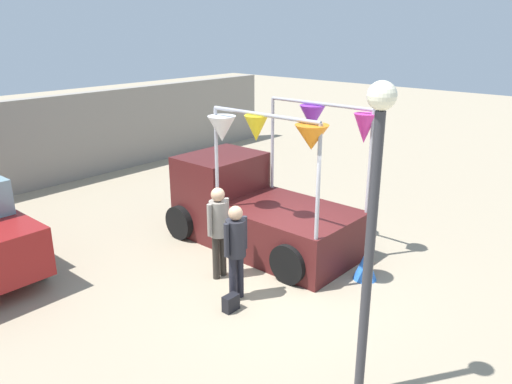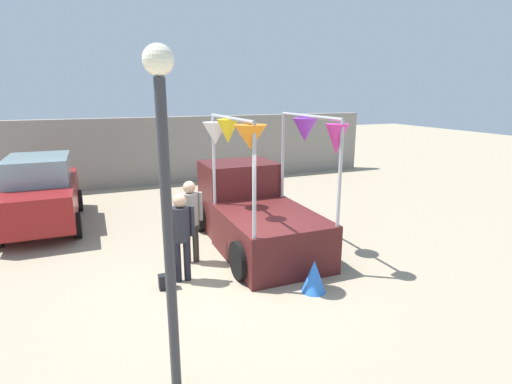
{
  "view_description": "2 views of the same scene",
  "coord_description": "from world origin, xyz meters",
  "px_view_note": "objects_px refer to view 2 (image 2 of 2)",
  "views": [
    {
      "loc": [
        -6.57,
        -5.26,
        4.54
      ],
      "look_at": [
        0.22,
        0.73,
        1.5
      ],
      "focal_mm": 35.0,
      "sensor_mm": 36.0,
      "label": 1
    },
    {
      "loc": [
        -2.41,
        -6.96,
        3.52
      ],
      "look_at": [
        0.53,
        0.2,
        1.58
      ],
      "focal_mm": 28.0,
      "sensor_mm": 36.0,
      "label": 2
    }
  ],
  "objects_px": {
    "vendor_truck": "(252,207)",
    "handbag": "(167,281)",
    "person_customer": "(181,229)",
    "parked_car": "(41,192)",
    "folded_kite_bundle_azure": "(314,276)",
    "street_lamp": "(165,181)",
    "person_vendor": "(190,214)"
  },
  "relations": [
    {
      "from": "vendor_truck",
      "to": "handbag",
      "type": "bearing_deg",
      "value": -145.86
    },
    {
      "from": "vendor_truck",
      "to": "person_customer",
      "type": "height_order",
      "value": "vendor_truck"
    },
    {
      "from": "parked_car",
      "to": "folded_kite_bundle_azure",
      "type": "distance_m",
      "value": 7.72
    },
    {
      "from": "parked_car",
      "to": "street_lamp",
      "type": "relative_size",
      "value": 1.0
    },
    {
      "from": "parked_car",
      "to": "street_lamp",
      "type": "distance_m",
      "value": 7.92
    },
    {
      "from": "handbag",
      "to": "street_lamp",
      "type": "bearing_deg",
      "value": -97.51
    },
    {
      "from": "street_lamp",
      "to": "handbag",
      "type": "bearing_deg",
      "value": 82.49
    },
    {
      "from": "handbag",
      "to": "street_lamp",
      "type": "xyz_separation_m",
      "value": [
        -0.35,
        -2.63,
        2.46
      ]
    },
    {
      "from": "person_customer",
      "to": "person_vendor",
      "type": "xyz_separation_m",
      "value": [
        0.36,
        0.79,
        0.04
      ]
    },
    {
      "from": "handbag",
      "to": "parked_car",
      "type": "bearing_deg",
      "value": 116.57
    },
    {
      "from": "parked_car",
      "to": "folded_kite_bundle_azure",
      "type": "bearing_deg",
      "value": -50.76
    },
    {
      "from": "vendor_truck",
      "to": "person_customer",
      "type": "relative_size",
      "value": 2.44
    },
    {
      "from": "vendor_truck",
      "to": "handbag",
      "type": "distance_m",
      "value": 2.92
    },
    {
      "from": "parked_car",
      "to": "handbag",
      "type": "xyz_separation_m",
      "value": [
        2.41,
        -4.83,
        -0.8
      ]
    },
    {
      "from": "street_lamp",
      "to": "person_vendor",
      "type": "bearing_deg",
      "value": 73.65
    },
    {
      "from": "parked_car",
      "to": "person_vendor",
      "type": "bearing_deg",
      "value": -50.85
    },
    {
      "from": "folded_kite_bundle_azure",
      "to": "vendor_truck",
      "type": "bearing_deg",
      "value": 92.26
    },
    {
      "from": "person_customer",
      "to": "vendor_truck",
      "type": "bearing_deg",
      "value": 34.86
    },
    {
      "from": "vendor_truck",
      "to": "street_lamp",
      "type": "bearing_deg",
      "value": -122.52
    },
    {
      "from": "person_customer",
      "to": "folded_kite_bundle_azure",
      "type": "relative_size",
      "value": 2.86
    },
    {
      "from": "vendor_truck",
      "to": "folded_kite_bundle_azure",
      "type": "height_order",
      "value": "vendor_truck"
    },
    {
      "from": "handbag",
      "to": "street_lamp",
      "type": "relative_size",
      "value": 0.07
    },
    {
      "from": "vendor_truck",
      "to": "person_customer",
      "type": "bearing_deg",
      "value": -145.14
    },
    {
      "from": "folded_kite_bundle_azure",
      "to": "handbag",
      "type": "bearing_deg",
      "value": 155.29
    },
    {
      "from": "vendor_truck",
      "to": "handbag",
      "type": "relative_size",
      "value": 14.93
    },
    {
      "from": "folded_kite_bundle_azure",
      "to": "street_lamp",
      "type": "bearing_deg",
      "value": -151.74
    },
    {
      "from": "vendor_truck",
      "to": "person_vendor",
      "type": "relative_size",
      "value": 2.36
    },
    {
      "from": "street_lamp",
      "to": "parked_car",
      "type": "bearing_deg",
      "value": 105.49
    },
    {
      "from": "vendor_truck",
      "to": "parked_car",
      "type": "height_order",
      "value": "vendor_truck"
    },
    {
      "from": "handbag",
      "to": "person_customer",
      "type": "bearing_deg",
      "value": 29.74
    },
    {
      "from": "handbag",
      "to": "person_vendor",
      "type": "bearing_deg",
      "value": 54.07
    },
    {
      "from": "vendor_truck",
      "to": "parked_car",
      "type": "xyz_separation_m",
      "value": [
        -4.76,
        3.24,
        0.07
      ]
    }
  ]
}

